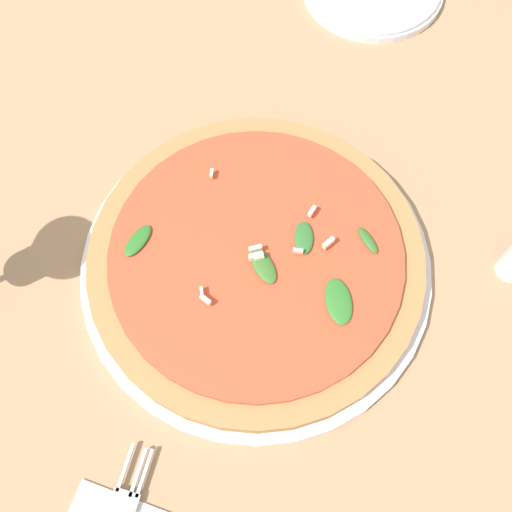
# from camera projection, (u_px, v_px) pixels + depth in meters

# --- Properties ---
(ground_plane) EXTENTS (6.00, 6.00, 0.00)m
(ground_plane) POSITION_uv_depth(u_px,v_px,m) (257.00, 305.00, 0.60)
(ground_plane) COLOR #9E7A56
(pizza_arugula_main) EXTENTS (0.36, 0.36, 0.05)m
(pizza_arugula_main) POSITION_uv_depth(u_px,v_px,m) (256.00, 261.00, 0.60)
(pizza_arugula_main) COLOR white
(pizza_arugula_main) RESTS_ON ground_plane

